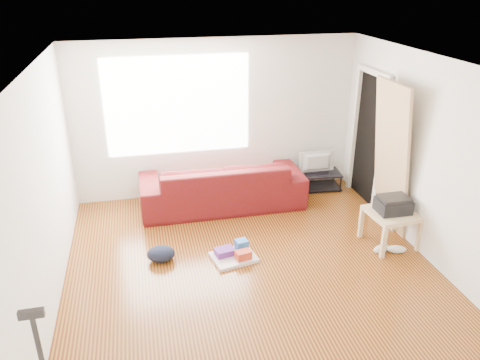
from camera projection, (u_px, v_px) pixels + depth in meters
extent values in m
cube|color=#4B1B0D|center=(255.00, 276.00, 5.67)|extent=(4.50, 5.00, 0.01)
cube|color=white|center=(258.00, 68.00, 4.66)|extent=(4.50, 5.00, 0.01)
cube|color=white|center=(217.00, 119.00, 7.39)|extent=(4.50, 0.01, 2.50)
cube|color=white|center=(355.00, 341.00, 2.94)|extent=(4.50, 0.01, 2.50)
cube|color=white|center=(40.00, 202.00, 4.72)|extent=(0.01, 5.00, 2.50)
cube|color=white|center=(437.00, 165.00, 5.61)|extent=(0.01, 5.00, 2.50)
cube|color=white|center=(178.00, 106.00, 7.15)|extent=(2.20, 0.01, 1.50)
cube|color=white|center=(381.00, 150.00, 6.82)|extent=(0.06, 0.08, 2.00)
cube|color=white|center=(354.00, 131.00, 7.62)|extent=(0.06, 0.08, 2.00)
cube|color=white|center=(375.00, 72.00, 6.80)|extent=(0.06, 0.98, 0.08)
cube|color=black|center=(369.00, 140.00, 7.23)|extent=(0.01, 0.86, 1.98)
imported|color=#550E18|center=(222.00, 205.00, 7.41)|extent=(2.51, 0.98, 0.73)
cube|color=black|center=(316.00, 186.00, 7.97)|extent=(0.81, 0.52, 0.03)
cube|color=black|center=(317.00, 173.00, 7.87)|extent=(0.81, 0.52, 0.03)
cylinder|color=black|center=(299.00, 186.00, 7.71)|extent=(0.03, 0.03, 0.29)
cylinder|color=black|center=(294.00, 177.00, 8.06)|extent=(0.03, 0.03, 0.29)
cylinder|color=black|center=(341.00, 184.00, 7.79)|extent=(0.03, 0.03, 0.29)
cylinder|color=black|center=(334.00, 175.00, 8.14)|extent=(0.03, 0.03, 0.29)
imported|color=black|center=(318.00, 163.00, 7.79)|extent=(0.62, 0.08, 0.36)
cube|color=tan|center=(392.00, 213.00, 6.17)|extent=(0.64, 0.64, 0.05)
cube|color=tan|center=(384.00, 243.00, 5.96)|extent=(0.05, 0.05, 0.43)
cube|color=tan|center=(361.00, 223.00, 6.43)|extent=(0.05, 0.05, 0.43)
cube|color=tan|center=(419.00, 236.00, 6.11)|extent=(0.05, 0.05, 0.43)
cube|color=tan|center=(395.00, 217.00, 6.58)|extent=(0.05, 0.05, 0.43)
cube|color=black|center=(393.00, 206.00, 6.12)|extent=(0.42, 0.32, 0.18)
cube|color=black|center=(394.00, 198.00, 6.08)|extent=(0.38, 0.28, 0.04)
cylinder|color=#1C3598|center=(210.00, 215.00, 7.09)|extent=(0.29, 0.29, 0.28)
cylinder|color=white|center=(208.00, 204.00, 7.00)|extent=(0.11, 0.11, 0.10)
cube|color=silver|center=(234.00, 257.00, 6.01)|extent=(0.62, 0.53, 0.04)
cube|color=#BF3A21|center=(243.00, 255.00, 5.92)|extent=(0.22, 0.17, 0.11)
cube|color=#592684|center=(225.00, 252.00, 6.01)|extent=(0.27, 0.22, 0.09)
cube|color=blue|center=(242.00, 245.00, 6.09)|extent=(0.17, 0.16, 0.15)
ellipsoid|color=black|center=(162.00, 260.00, 5.98)|extent=(0.38, 0.32, 0.19)
ellipsoid|color=silver|center=(381.00, 249.00, 6.14)|extent=(0.27, 0.17, 0.10)
ellipsoid|color=silver|center=(396.00, 249.00, 6.12)|extent=(0.28, 0.19, 0.10)
cube|color=black|center=(31.00, 314.00, 3.04)|extent=(0.16, 0.04, 0.06)
cube|color=tan|center=(382.00, 224.00, 6.83)|extent=(0.26, 0.84, 2.10)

